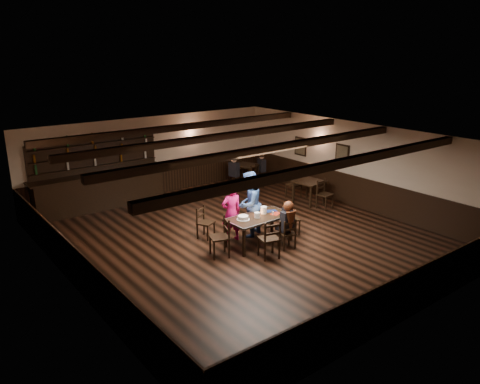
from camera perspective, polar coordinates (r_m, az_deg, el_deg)
ground at (r=12.62m, az=0.29°, el=-5.60°), size 10.00×10.00×0.00m
room_shell at (r=12.09m, az=0.23°, el=2.12°), size 9.02×10.02×2.71m
dining_table at (r=12.02m, az=2.34°, el=-3.31°), size 1.74×0.90×0.75m
chair_near_left at (r=11.24m, az=3.75°, el=-5.46°), size 0.55×0.53×0.97m
chair_near_right at (r=11.83m, az=5.91°, el=-4.85°), size 0.44×0.43×0.80m
chair_end_left at (r=11.38m, az=-2.13°, el=-5.10°), size 0.56×0.58×0.98m
chair_end_right at (r=12.76m, az=6.00°, el=-2.99°), size 0.50×0.52×0.87m
chair_far_pushed at (r=12.52m, az=-4.50°, el=-3.40°), size 0.52×0.51×0.85m
woman_pink at (r=12.20m, az=-1.06°, el=-2.51°), size 0.61×0.45×1.55m
man_blue at (r=12.47m, az=1.05°, el=-1.50°), size 1.06×0.95×1.78m
seated_person at (r=11.74m, az=5.86°, el=-3.10°), size 0.34×0.51×0.83m
cake at (r=11.75m, az=0.38°, el=-3.17°), size 0.33×0.33×0.10m
plate_stack_a at (r=11.88m, az=2.10°, el=-2.82°), size 0.15×0.15×0.14m
plate_stack_b at (r=12.18m, az=2.90°, el=-2.21°), size 0.16×0.16×0.19m
tea_light at (r=12.08m, az=2.11°, el=-2.72°), size 0.05×0.05×0.06m
salt_shaker at (r=12.13m, az=4.07°, el=-2.57°), size 0.03×0.03×0.08m
pepper_shaker at (r=12.17m, az=3.93°, el=-2.49°), size 0.04×0.04×0.09m
drink_glass at (r=12.28m, az=2.92°, el=-2.19°), size 0.08×0.08×0.13m
menu_red at (r=12.22m, az=4.36°, el=-2.63°), size 0.35×0.31×0.00m
menu_blue at (r=12.41m, az=3.83°, el=-2.31°), size 0.35×0.30×0.00m
bar_counter at (r=15.38m, az=-16.73°, el=0.74°), size 4.28×0.70×2.20m
back_table_a at (r=15.36m, az=8.43°, el=1.00°), size 0.96×0.96×0.75m
back_table_b at (r=17.33m, az=0.76°, el=3.02°), size 1.03×1.03×0.75m
bg_patron_left at (r=16.71m, az=-0.74°, el=3.13°), size 0.30×0.40×0.73m
bg_patron_right at (r=17.41m, az=2.66°, el=3.61°), size 0.26×0.36×0.68m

